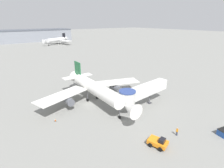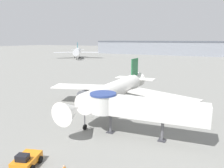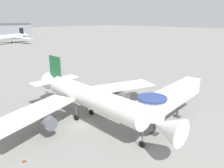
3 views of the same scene
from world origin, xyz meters
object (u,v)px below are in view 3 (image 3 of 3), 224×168
at_px(jet_bridge, 169,98).
at_px(traffic_cone_port_wing, 24,159).
at_px(background_jet_black_tail, 11,37).
at_px(main_airplane, 90,98).
at_px(traffic_cone_starboard_wing, 144,102).

height_order(jet_bridge, traffic_cone_port_wing, jet_bridge).
xyz_separation_m(jet_bridge, background_jet_black_tail, (30.14, 142.13, -0.15)).
height_order(traffic_cone_port_wing, background_jet_black_tail, background_jet_black_tail).
height_order(jet_bridge, background_jet_black_tail, background_jet_black_tail).
bearing_deg(main_airplane, jet_bridge, -49.64).
bearing_deg(traffic_cone_starboard_wing, background_jet_black_tail, 79.26).
xyz_separation_m(traffic_cone_starboard_wing, traffic_cone_port_wing, (-25.78, -1.15, -0.07)).
distance_m(traffic_cone_starboard_wing, traffic_cone_port_wing, 25.81).
bearing_deg(background_jet_black_tail, traffic_cone_starboard_wing, -36.78).
bearing_deg(traffic_cone_port_wing, jet_bridge, -18.63).
xyz_separation_m(main_airplane, jet_bridge, (8.12, -9.97, 0.44)).
distance_m(main_airplane, traffic_cone_starboard_wing, 13.51).
bearing_deg(jet_bridge, background_jet_black_tail, 73.70).
bearing_deg(traffic_cone_starboard_wing, main_airplane, 172.35).
bearing_deg(traffic_cone_port_wing, main_airplane, 12.57).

